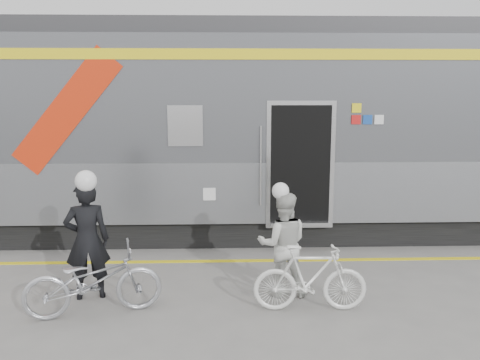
{
  "coord_description": "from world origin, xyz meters",
  "views": [
    {
      "loc": [
        -0.24,
        -6.06,
        2.91
      ],
      "look_at": [
        0.0,
        1.6,
        1.5
      ],
      "focal_mm": 38.0,
      "sensor_mm": 36.0,
      "label": 1
    }
  ],
  "objects_px": {
    "man": "(87,240)",
    "woman": "(283,244)",
    "bicycle_left": "(93,281)",
    "bicycle_right": "(310,278)"
  },
  "relations": [
    {
      "from": "bicycle_left",
      "to": "woman",
      "type": "xyz_separation_m",
      "value": [
        2.51,
        0.57,
        0.28
      ]
    },
    {
      "from": "bicycle_left",
      "to": "bicycle_right",
      "type": "bearing_deg",
      "value": -103.83
    },
    {
      "from": "man",
      "to": "woman",
      "type": "xyz_separation_m",
      "value": [
        2.71,
        0.02,
        -0.09
      ]
    },
    {
      "from": "bicycle_left",
      "to": "woman",
      "type": "height_order",
      "value": "woman"
    },
    {
      "from": "man",
      "to": "woman",
      "type": "bearing_deg",
      "value": 166.19
    },
    {
      "from": "bicycle_right",
      "to": "man",
      "type": "bearing_deg",
      "value": 81.5
    },
    {
      "from": "man",
      "to": "bicycle_right",
      "type": "distance_m",
      "value": 3.08
    },
    {
      "from": "woman",
      "to": "bicycle_right",
      "type": "height_order",
      "value": "woman"
    },
    {
      "from": "man",
      "to": "bicycle_left",
      "type": "distance_m",
      "value": 0.69
    },
    {
      "from": "woman",
      "to": "bicycle_right",
      "type": "distance_m",
      "value": 0.69
    }
  ]
}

